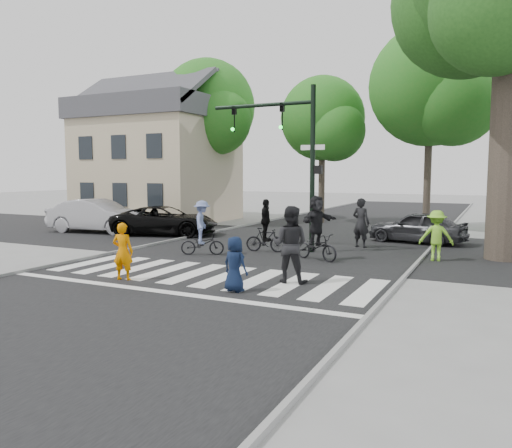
{
  "coord_description": "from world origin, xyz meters",
  "views": [
    {
      "loc": [
        7.28,
        -10.9,
        2.88
      ],
      "look_at": [
        0.5,
        3.0,
        1.3
      ],
      "focal_mm": 35.0,
      "sensor_mm": 36.0,
      "label": 1
    }
  ],
  "objects_px": {
    "pedestrian_child": "(235,264)",
    "cyclist_right": "(316,231)",
    "cyclist_mid": "(266,230)",
    "car_grey": "(417,227)",
    "pedestrian_woman": "(123,251)",
    "car_suv": "(165,221)",
    "car_silver": "(98,216)",
    "traffic_signal": "(291,145)",
    "cyclist_left": "(202,231)",
    "pedestrian_adult": "(290,244)"
  },
  "relations": [
    {
      "from": "pedestrian_woman",
      "to": "cyclist_left",
      "type": "relative_size",
      "value": 0.81
    },
    {
      "from": "cyclist_left",
      "to": "car_suv",
      "type": "relative_size",
      "value": 0.39
    },
    {
      "from": "traffic_signal",
      "to": "car_silver",
      "type": "height_order",
      "value": "traffic_signal"
    },
    {
      "from": "pedestrian_child",
      "to": "cyclist_right",
      "type": "height_order",
      "value": "cyclist_right"
    },
    {
      "from": "car_suv",
      "to": "car_grey",
      "type": "distance_m",
      "value": 11.22
    },
    {
      "from": "traffic_signal",
      "to": "pedestrian_woman",
      "type": "bearing_deg",
      "value": -107.35
    },
    {
      "from": "car_grey",
      "to": "pedestrian_child",
      "type": "bearing_deg",
      "value": -3.4
    },
    {
      "from": "cyclist_mid",
      "to": "car_silver",
      "type": "distance_m",
      "value": 10.06
    },
    {
      "from": "pedestrian_child",
      "to": "car_suv",
      "type": "bearing_deg",
      "value": -34.89
    },
    {
      "from": "car_suv",
      "to": "cyclist_left",
      "type": "bearing_deg",
      "value": -148.36
    },
    {
      "from": "traffic_signal",
      "to": "car_silver",
      "type": "xyz_separation_m",
      "value": [
        -10.57,
        1.21,
        -3.09
      ]
    },
    {
      "from": "pedestrian_woman",
      "to": "cyclist_left",
      "type": "bearing_deg",
      "value": -100.91
    },
    {
      "from": "cyclist_right",
      "to": "cyclist_mid",
      "type": "bearing_deg",
      "value": 159.41
    },
    {
      "from": "cyclist_mid",
      "to": "cyclist_right",
      "type": "bearing_deg",
      "value": -20.59
    },
    {
      "from": "traffic_signal",
      "to": "car_silver",
      "type": "bearing_deg",
      "value": 173.47
    },
    {
      "from": "car_suv",
      "to": "car_silver",
      "type": "bearing_deg",
      "value": 82.59
    },
    {
      "from": "pedestrian_woman",
      "to": "cyclist_right",
      "type": "relative_size",
      "value": 0.73
    },
    {
      "from": "pedestrian_woman",
      "to": "car_silver",
      "type": "height_order",
      "value": "car_silver"
    },
    {
      "from": "cyclist_right",
      "to": "car_grey",
      "type": "distance_m",
      "value": 6.24
    },
    {
      "from": "pedestrian_adult",
      "to": "cyclist_mid",
      "type": "xyz_separation_m",
      "value": [
        -2.73,
        4.37,
        -0.22
      ]
    },
    {
      "from": "traffic_signal",
      "to": "cyclist_right",
      "type": "bearing_deg",
      "value": -44.49
    },
    {
      "from": "car_grey",
      "to": "car_suv",
      "type": "bearing_deg",
      "value": -66.81
    },
    {
      "from": "cyclist_right",
      "to": "car_silver",
      "type": "bearing_deg",
      "value": 167.29
    },
    {
      "from": "car_suv",
      "to": "pedestrian_child",
      "type": "bearing_deg",
      "value": -152.35
    },
    {
      "from": "cyclist_right",
      "to": "car_grey",
      "type": "xyz_separation_m",
      "value": [
        2.39,
        5.76,
        -0.3
      ]
    },
    {
      "from": "car_silver",
      "to": "car_grey",
      "type": "relative_size",
      "value": 1.27
    },
    {
      "from": "cyclist_mid",
      "to": "car_suv",
      "type": "xyz_separation_m",
      "value": [
        -6.31,
        2.48,
        -0.12
      ]
    },
    {
      "from": "cyclist_mid",
      "to": "car_silver",
      "type": "xyz_separation_m",
      "value": [
        -9.88,
        1.89,
        0.01
      ]
    },
    {
      "from": "car_suv",
      "to": "car_grey",
      "type": "height_order",
      "value": "car_suv"
    },
    {
      "from": "cyclist_left",
      "to": "car_grey",
      "type": "bearing_deg",
      "value": 45.69
    },
    {
      "from": "pedestrian_adult",
      "to": "pedestrian_woman",
      "type": "bearing_deg",
      "value": 16.1
    },
    {
      "from": "car_suv",
      "to": "car_grey",
      "type": "xyz_separation_m",
      "value": [
        10.95,
        2.44,
        -0.02
      ]
    },
    {
      "from": "pedestrian_woman",
      "to": "pedestrian_child",
      "type": "bearing_deg",
      "value": 167.73
    },
    {
      "from": "car_silver",
      "to": "car_grey",
      "type": "bearing_deg",
      "value": -86.03
    },
    {
      "from": "pedestrian_woman",
      "to": "car_suv",
      "type": "relative_size",
      "value": 0.32
    },
    {
      "from": "cyclist_mid",
      "to": "car_silver",
      "type": "height_order",
      "value": "cyclist_mid"
    },
    {
      "from": "pedestrian_woman",
      "to": "car_suv",
      "type": "height_order",
      "value": "pedestrian_woman"
    },
    {
      "from": "car_silver",
      "to": "traffic_signal",
      "type": "bearing_deg",
      "value": -104.33
    },
    {
      "from": "pedestrian_child",
      "to": "car_suv",
      "type": "relative_size",
      "value": 0.28
    },
    {
      "from": "cyclist_right",
      "to": "car_silver",
      "type": "relative_size",
      "value": 0.44
    },
    {
      "from": "pedestrian_child",
      "to": "cyclist_mid",
      "type": "distance_m",
      "value": 6.23
    },
    {
      "from": "cyclist_mid",
      "to": "car_grey",
      "type": "relative_size",
      "value": 0.5
    },
    {
      "from": "car_suv",
      "to": "cyclist_mid",
      "type": "bearing_deg",
      "value": -128.23
    },
    {
      "from": "car_grey",
      "to": "traffic_signal",
      "type": "bearing_deg",
      "value": -32.35
    },
    {
      "from": "car_silver",
      "to": "pedestrian_adult",
      "type": "bearing_deg",
      "value": -124.21
    },
    {
      "from": "traffic_signal",
      "to": "cyclist_mid",
      "type": "distance_m",
      "value": 3.25
    },
    {
      "from": "cyclist_left",
      "to": "car_silver",
      "type": "distance_m",
      "value": 8.87
    },
    {
      "from": "pedestrian_child",
      "to": "pedestrian_adult",
      "type": "distance_m",
      "value": 1.79
    },
    {
      "from": "cyclist_mid",
      "to": "pedestrian_child",
      "type": "bearing_deg",
      "value": -72.0
    },
    {
      "from": "car_silver",
      "to": "pedestrian_child",
      "type": "bearing_deg",
      "value": -131.32
    }
  ]
}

